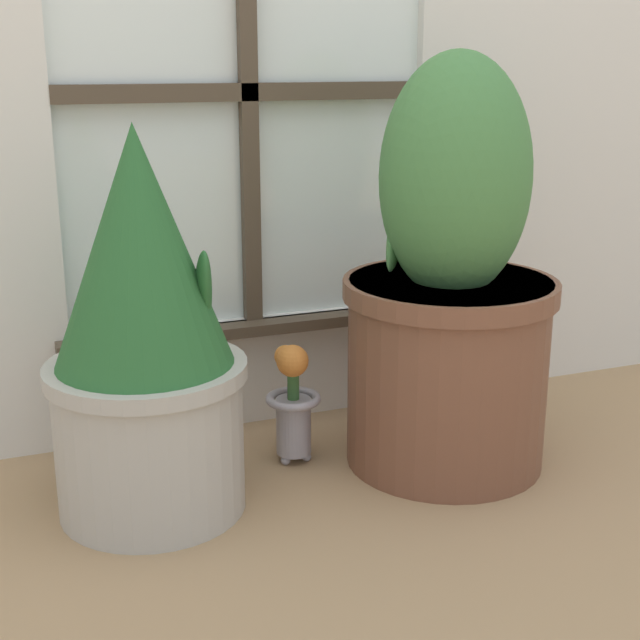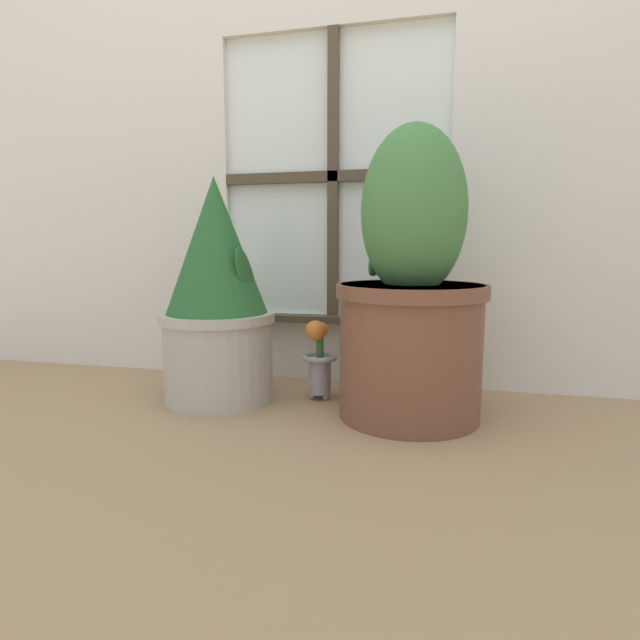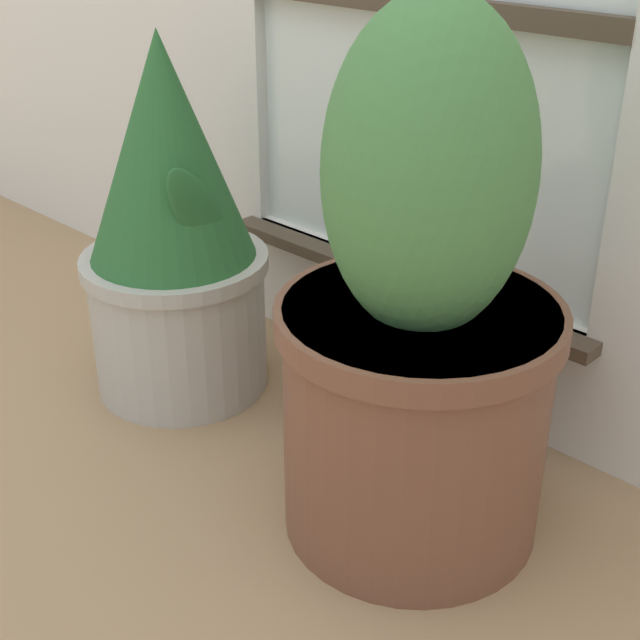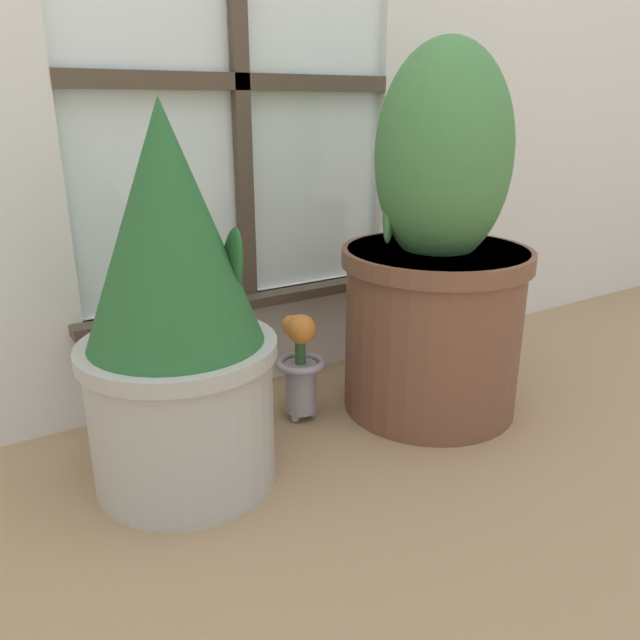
% 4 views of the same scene
% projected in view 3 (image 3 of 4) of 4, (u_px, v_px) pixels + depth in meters
% --- Properties ---
extents(ground_plane, '(10.00, 10.00, 0.00)m').
position_uv_depth(ground_plane, '(182.00, 501.00, 1.46)').
color(ground_plane, tan).
extents(potted_plant_left, '(0.35, 0.35, 0.69)m').
position_uv_depth(potted_plant_left, '(172.00, 230.00, 1.64)').
color(potted_plant_left, '#B7B2A8').
rests_on(potted_plant_left, ground_plane).
extents(potted_plant_right, '(0.42, 0.42, 0.80)m').
position_uv_depth(potted_plant_right, '(420.00, 330.00, 1.26)').
color(potted_plant_right, brown).
rests_on(potted_plant_right, ground_plane).
extents(flower_vase, '(0.11, 0.11, 0.25)m').
position_uv_depth(flower_vase, '(323.00, 358.00, 1.60)').
color(flower_vase, '#99939E').
rests_on(flower_vase, ground_plane).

